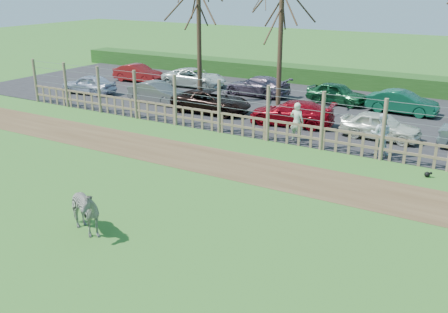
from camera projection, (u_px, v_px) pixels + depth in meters
The scene contains 21 objects.
ground at pixel (157, 207), 15.78m from camera, with size 120.00×120.00×0.00m, color #57882F.
dirt_strip at pixel (228, 164), 19.43m from camera, with size 34.00×2.80×0.01m, color brown.
asphalt at pixel (318, 110), 27.55m from camera, with size 44.00×13.00×0.04m, color #232326.
hedge at pixel (356, 80), 33.06m from camera, with size 46.00×2.00×1.10m, color #1E4716.
fence at pixel (268, 123), 22.01m from camera, with size 30.16×0.16×2.50m.
tree_left at pixel (199, 3), 27.17m from camera, with size 4.80×4.80×7.88m.
tree_mid at pixel (281, 19), 26.08m from camera, with size 4.80×4.80×6.83m.
zebra at pixel (81, 210), 13.90m from camera, with size 0.76×1.67×1.41m, color gray.
visitor_a at pixel (297, 122), 21.88m from camera, with size 0.63×0.41×1.72m, color beige.
visitor_b at pixel (381, 134), 20.10m from camera, with size 0.84×0.65×1.72m, color silver.
crow at pixel (427, 174), 18.11m from camera, with size 0.27×0.20×0.22m.
car_0 at pixel (89, 84), 31.13m from camera, with size 1.42×3.52×1.20m, color #ABB3C9.
car_1 at pixel (157, 93), 28.80m from camera, with size 1.27×3.64×1.20m, color #5D6060.
car_2 at pixel (211, 101), 26.70m from camera, with size 1.99×4.32×1.20m, color black.
car_3 at pixel (292, 113), 24.37m from camera, with size 1.68×4.13×1.20m, color maroon.
car_4 at pixel (381, 126), 22.23m from camera, with size 1.42×3.52×1.20m, color white.
car_7 at pixel (138, 73), 34.83m from camera, with size 1.27×3.64×1.20m, color maroon.
car_8 at pixel (194, 78), 33.26m from camera, with size 1.99×4.32×1.20m, color silver.
car_9 at pixel (257, 86), 30.62m from camera, with size 1.68×4.13×1.20m, color #65556A.
car_10 at pixel (337, 93), 28.61m from camera, with size 1.42×3.52×1.20m, color #19582F.
car_11 at pixel (402, 102), 26.50m from camera, with size 1.27×3.64×1.20m, color #0F5739.
Camera 1 is at (9.11, -11.28, 6.76)m, focal length 40.00 mm.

